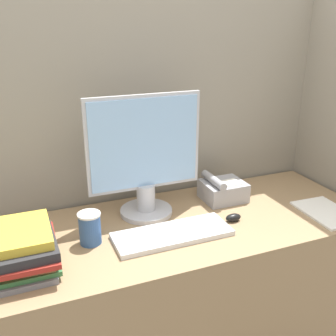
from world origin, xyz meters
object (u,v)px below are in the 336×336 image
at_px(book_stack, 22,250).
at_px(desk_telephone, 222,190).
at_px(keyboard, 173,234).
at_px(mouse, 233,218).
at_px(monitor, 145,161).
at_px(coffee_cup, 90,228).

xyz_separation_m(book_stack, desk_telephone, (0.89, 0.23, -0.02)).
xyz_separation_m(keyboard, mouse, (0.28, 0.02, 0.01)).
height_order(monitor, coffee_cup, monitor).
relative_size(mouse, book_stack, 0.23).
distance_m(keyboard, desk_telephone, 0.41).
height_order(mouse, coffee_cup, coffee_cup).
height_order(coffee_cup, book_stack, book_stack).
distance_m(coffee_cup, desk_telephone, 0.66).
bearing_deg(desk_telephone, keyboard, -147.15).
bearing_deg(desk_telephone, book_stack, -165.66).
bearing_deg(monitor, desk_telephone, -0.55).
height_order(monitor, book_stack, monitor).
height_order(monitor, keyboard, monitor).
distance_m(book_stack, desk_telephone, 0.91).
bearing_deg(coffee_cup, monitor, 29.29).
distance_m(monitor, desk_telephone, 0.42).
relative_size(keyboard, mouse, 6.70).
distance_m(monitor, mouse, 0.43).
distance_m(monitor, book_stack, 0.59).
bearing_deg(book_stack, desk_telephone, 14.34).
height_order(book_stack, desk_telephone, book_stack).
height_order(keyboard, mouse, mouse).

